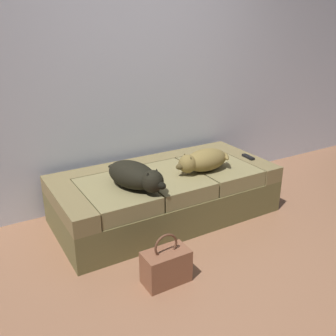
{
  "coord_description": "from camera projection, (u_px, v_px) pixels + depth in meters",
  "views": [
    {
      "loc": [
        -1.54,
        -1.52,
        1.69
      ],
      "look_at": [
        0.0,
        1.09,
        0.49
      ],
      "focal_mm": 39.98,
      "sensor_mm": 36.0,
      "label": 1
    }
  ],
  "objects": [
    {
      "name": "dog_tan",
      "position": [
        203.0,
        160.0,
        3.3
      ],
      "size": [
        0.57,
        0.26,
        0.19
      ],
      "color": "olive",
      "rests_on": "couch"
    },
    {
      "name": "tv_remote",
      "position": [
        248.0,
        157.0,
        3.64
      ],
      "size": [
        0.05,
        0.15,
        0.02
      ],
      "primitive_type": "cube",
      "rotation": [
        0.0,
        0.0,
        -0.07
      ],
      "color": "black",
      "rests_on": "couch"
    },
    {
      "name": "back_wall",
      "position": [
        132.0,
        54.0,
        3.44
      ],
      "size": [
        6.4,
        0.1,
        2.8
      ],
      "primitive_type": "cube",
      "color": "silver",
      "rests_on": "ground"
    },
    {
      "name": "handbag",
      "position": [
        166.0,
        266.0,
        2.55
      ],
      "size": [
        0.32,
        0.18,
        0.38
      ],
      "color": "brown",
      "rests_on": "ground"
    },
    {
      "name": "ground_plane",
      "position": [
        248.0,
        285.0,
        2.57
      ],
      "size": [
        10.0,
        10.0,
        0.0
      ],
      "primitive_type": "plane",
      "color": "#9A684A"
    },
    {
      "name": "couch",
      "position": [
        165.0,
        194.0,
        3.4
      ],
      "size": [
        1.97,
        0.93,
        0.44
      ],
      "color": "brown",
      "rests_on": "ground"
    },
    {
      "name": "dog_dark",
      "position": [
        135.0,
        176.0,
        2.95
      ],
      "size": [
        0.4,
        0.61,
        0.21
      ],
      "color": "black",
      "rests_on": "couch"
    }
  ]
}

